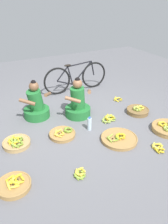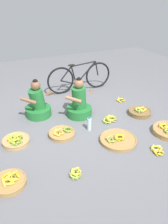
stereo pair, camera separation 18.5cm
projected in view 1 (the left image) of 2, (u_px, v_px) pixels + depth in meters
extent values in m
plane|color=slate|center=(79.00, 123.00, 4.35)|extent=(10.00, 10.00, 0.00)
cylinder|color=#237233|center=(78.00, 111.00, 4.59)|extent=(0.52, 0.52, 0.18)
cylinder|color=#237233|center=(78.00, 98.00, 4.44)|extent=(0.40, 0.39, 0.46)
sphere|color=#8C6042|center=(77.00, 84.00, 4.29)|extent=(0.19, 0.19, 0.19)
sphere|color=black|center=(77.00, 80.00, 4.25)|extent=(0.10, 0.10, 0.10)
cylinder|color=#8C6042|center=(73.00, 100.00, 4.17)|extent=(0.30, 0.21, 0.16)
cylinder|color=#8C6042|center=(89.00, 92.00, 4.49)|extent=(0.20, 0.30, 0.16)
cylinder|color=#237233|center=(37.00, 113.00, 4.54)|extent=(0.52, 0.52, 0.18)
cylinder|color=#237233|center=(35.00, 100.00, 4.40)|extent=(0.42, 0.39, 0.44)
sphere|color=brown|center=(34.00, 86.00, 4.26)|extent=(0.19, 0.19, 0.19)
sphere|color=black|center=(33.00, 83.00, 4.22)|extent=(0.10, 0.10, 0.10)
cylinder|color=brown|center=(27.00, 102.00, 4.13)|extent=(0.30, 0.21, 0.16)
cylinder|color=brown|center=(48.00, 94.00, 4.44)|extent=(0.23, 0.29, 0.16)
torus|color=black|center=(57.00, 81.00, 5.40)|extent=(0.68, 0.05, 0.68)
torus|color=black|center=(94.00, 75.00, 5.80)|extent=(0.68, 0.05, 0.68)
cylinder|color=black|center=(82.00, 73.00, 5.61)|extent=(0.55, 0.04, 0.55)
cylinder|color=black|center=(70.00, 76.00, 5.50)|extent=(0.15, 0.03, 0.49)
cylinder|color=black|center=(80.00, 64.00, 5.47)|extent=(0.65, 0.04, 0.08)
cylinder|color=black|center=(65.00, 83.00, 5.52)|extent=(0.42, 0.04, 0.18)
cylinder|color=black|center=(62.00, 74.00, 5.38)|extent=(0.31, 0.04, 0.35)
cylinder|color=black|center=(93.00, 68.00, 5.70)|extent=(0.11, 0.03, 0.38)
ellipsoid|color=black|center=(68.00, 65.00, 5.35)|extent=(0.18, 0.08, 0.05)
cylinder|color=#A87F47|center=(119.00, 139.00, 3.84)|extent=(0.62, 0.62, 0.06)
torus|color=#A87F47|center=(119.00, 138.00, 3.83)|extent=(0.64, 0.64, 0.02)
ellipsoid|color=gold|center=(123.00, 135.00, 3.85)|extent=(0.07, 0.14, 0.08)
ellipsoid|color=gold|center=(121.00, 134.00, 3.87)|extent=(0.13, 0.12, 0.07)
ellipsoid|color=gold|center=(118.00, 135.00, 3.85)|extent=(0.14, 0.09, 0.07)
ellipsoid|color=gold|center=(117.00, 136.00, 3.82)|extent=(0.09, 0.14, 0.07)
ellipsoid|color=gold|center=(118.00, 138.00, 3.79)|extent=(0.07, 0.14, 0.07)
ellipsoid|color=gold|center=(122.00, 138.00, 3.77)|extent=(0.14, 0.04, 0.09)
ellipsoid|color=gold|center=(124.00, 136.00, 3.80)|extent=(0.12, 0.13, 0.09)
sphere|color=#382D19|center=(121.00, 136.00, 3.82)|extent=(0.04, 0.04, 0.04)
ellipsoid|color=#8CAD38|center=(117.00, 138.00, 3.79)|extent=(0.05, 0.16, 0.05)
ellipsoid|color=#8CAD38|center=(110.00, 136.00, 3.82)|extent=(0.16, 0.05, 0.08)
ellipsoid|color=#8CAD38|center=(109.00, 139.00, 3.74)|extent=(0.04, 0.16, 0.07)
ellipsoid|color=#8CAD38|center=(116.00, 140.00, 3.72)|extent=(0.16, 0.05, 0.06)
sphere|color=#382D19|center=(113.00, 138.00, 3.77)|extent=(0.03, 0.03, 0.03)
cylinder|color=tan|center=(17.00, 143.00, 3.72)|extent=(0.45, 0.45, 0.07)
torus|color=tan|center=(16.00, 142.00, 3.70)|extent=(0.46, 0.46, 0.02)
ellipsoid|color=#9EB747|center=(23.00, 139.00, 3.73)|extent=(0.04, 0.14, 0.08)
ellipsoid|color=#9EB747|center=(19.00, 138.00, 3.76)|extent=(0.14, 0.05, 0.06)
ellipsoid|color=#9EB747|center=(16.00, 141.00, 3.67)|extent=(0.06, 0.14, 0.07)
ellipsoid|color=#9EB747|center=(19.00, 142.00, 3.66)|extent=(0.14, 0.06, 0.06)
sphere|color=#382D19|center=(19.00, 140.00, 3.71)|extent=(0.03, 0.03, 0.03)
ellipsoid|color=#8CAD38|center=(20.00, 138.00, 3.73)|extent=(0.04, 0.16, 0.09)
ellipsoid|color=#8CAD38|center=(16.00, 138.00, 3.76)|extent=(0.16, 0.07, 0.06)
ellipsoid|color=#8CAD38|center=(12.00, 139.00, 3.70)|extent=(0.11, 0.15, 0.09)
ellipsoid|color=#8CAD38|center=(13.00, 142.00, 3.65)|extent=(0.11, 0.16, 0.09)
ellipsoid|color=#8CAD38|center=(18.00, 142.00, 3.65)|extent=(0.16, 0.06, 0.08)
sphere|color=#382D19|center=(16.00, 140.00, 3.70)|extent=(0.03, 0.03, 0.03)
ellipsoid|color=gold|center=(18.00, 140.00, 3.70)|extent=(0.04, 0.16, 0.07)
ellipsoid|color=gold|center=(16.00, 138.00, 3.73)|extent=(0.15, 0.12, 0.08)
ellipsoid|color=gold|center=(11.00, 139.00, 3.71)|extent=(0.16, 0.10, 0.09)
ellipsoid|color=gold|center=(10.00, 142.00, 3.65)|extent=(0.06, 0.16, 0.07)
ellipsoid|color=gold|center=(12.00, 143.00, 3.61)|extent=(0.14, 0.13, 0.08)
ellipsoid|color=gold|center=(17.00, 142.00, 3.64)|extent=(0.15, 0.12, 0.07)
sphere|color=#382D19|center=(14.00, 141.00, 3.68)|extent=(0.03, 0.03, 0.03)
ellipsoid|color=#8CAD38|center=(22.00, 142.00, 3.63)|extent=(0.04, 0.16, 0.08)
ellipsoid|color=#8CAD38|center=(18.00, 141.00, 3.67)|extent=(0.16, 0.09, 0.08)
ellipsoid|color=#8CAD38|center=(14.00, 142.00, 3.63)|extent=(0.14, 0.12, 0.09)
ellipsoid|color=#8CAD38|center=(13.00, 145.00, 3.59)|extent=(0.05, 0.16, 0.06)
ellipsoid|color=#8CAD38|center=(15.00, 146.00, 3.55)|extent=(0.14, 0.12, 0.09)
ellipsoid|color=#8CAD38|center=(20.00, 145.00, 3.57)|extent=(0.15, 0.10, 0.09)
sphere|color=#382D19|center=(17.00, 144.00, 3.61)|extent=(0.03, 0.03, 0.03)
cylinder|color=brown|center=(138.00, 111.00, 4.69)|extent=(0.45, 0.45, 0.09)
torus|color=brown|center=(138.00, 109.00, 4.67)|extent=(0.47, 0.47, 0.02)
ellipsoid|color=yellow|center=(142.00, 107.00, 4.71)|extent=(0.06, 0.13, 0.06)
ellipsoid|color=yellow|center=(139.00, 106.00, 4.72)|extent=(0.14, 0.07, 0.07)
ellipsoid|color=yellow|center=(138.00, 108.00, 4.68)|extent=(0.10, 0.13, 0.07)
ellipsoid|color=yellow|center=(139.00, 109.00, 4.63)|extent=(0.10, 0.13, 0.07)
ellipsoid|color=yellow|center=(143.00, 109.00, 4.64)|extent=(0.13, 0.08, 0.06)
sphere|color=#382D19|center=(140.00, 108.00, 4.68)|extent=(0.03, 0.03, 0.03)
ellipsoid|color=#9EB747|center=(140.00, 108.00, 4.66)|extent=(0.05, 0.15, 0.06)
ellipsoid|color=#9EB747|center=(137.00, 107.00, 4.69)|extent=(0.14, 0.09, 0.07)
ellipsoid|color=#9EB747|center=(135.00, 107.00, 4.69)|extent=(0.14, 0.03, 0.08)
ellipsoid|color=#9EB747|center=(134.00, 108.00, 4.65)|extent=(0.11, 0.13, 0.08)
ellipsoid|color=#9EB747|center=(136.00, 110.00, 4.60)|extent=(0.08, 0.14, 0.07)
ellipsoid|color=#9EB747|center=(138.00, 110.00, 4.58)|extent=(0.14, 0.08, 0.08)
ellipsoid|color=#9EB747|center=(140.00, 109.00, 4.61)|extent=(0.14, 0.10, 0.08)
sphere|color=#382D19|center=(137.00, 109.00, 4.64)|extent=(0.03, 0.03, 0.03)
cylinder|color=#A87F47|center=(168.00, 129.00, 4.10)|extent=(0.59, 0.59, 0.08)
torus|color=#A87F47|center=(168.00, 127.00, 4.08)|extent=(0.60, 0.60, 0.02)
ellipsoid|color=yellow|center=(165.00, 123.00, 4.14)|extent=(0.06, 0.14, 0.06)
ellipsoid|color=yellow|center=(161.00, 122.00, 4.18)|extent=(0.14, 0.08, 0.06)
ellipsoid|color=yellow|center=(159.00, 123.00, 4.14)|extent=(0.12, 0.12, 0.06)
ellipsoid|color=yellow|center=(161.00, 125.00, 4.08)|extent=(0.09, 0.14, 0.08)
ellipsoid|color=yellow|center=(165.00, 125.00, 4.08)|extent=(0.14, 0.05, 0.09)
sphere|color=#382D19|center=(162.00, 124.00, 4.12)|extent=(0.03, 0.03, 0.03)
ellipsoid|color=#9EB747|center=(167.00, 127.00, 4.03)|extent=(0.13, 0.09, 0.06)
ellipsoid|color=#9EB747|center=(165.00, 128.00, 4.00)|extent=(0.12, 0.10, 0.08)
ellipsoid|color=#9EB747|center=(165.00, 129.00, 3.97)|extent=(0.05, 0.13, 0.06)
ellipsoid|color=#9EB747|center=(168.00, 130.00, 3.93)|extent=(0.11, 0.11, 0.08)
sphere|color=#382D19|center=(168.00, 129.00, 3.98)|extent=(0.03, 0.03, 0.03)
cylinder|color=#A87F47|center=(14.00, 186.00, 2.92)|extent=(0.45, 0.45, 0.07)
torus|color=#A87F47|center=(14.00, 184.00, 2.90)|extent=(0.46, 0.46, 0.02)
ellipsoid|color=yellow|center=(22.00, 178.00, 2.96)|extent=(0.06, 0.15, 0.06)
ellipsoid|color=yellow|center=(18.00, 176.00, 2.98)|extent=(0.15, 0.07, 0.09)
ellipsoid|color=yellow|center=(13.00, 179.00, 2.92)|extent=(0.10, 0.14, 0.09)
ellipsoid|color=yellow|center=(14.00, 183.00, 2.87)|extent=(0.12, 0.13, 0.09)
ellipsoid|color=yellow|center=(19.00, 182.00, 2.88)|extent=(0.15, 0.06, 0.09)
sphere|color=#382D19|center=(18.00, 180.00, 2.93)|extent=(0.03, 0.03, 0.03)
ellipsoid|color=gold|center=(16.00, 179.00, 2.93)|extent=(0.06, 0.13, 0.07)
ellipsoid|color=gold|center=(10.00, 178.00, 2.96)|extent=(0.13, 0.05, 0.07)
ellipsoid|color=gold|center=(8.00, 183.00, 2.89)|extent=(0.06, 0.13, 0.05)
ellipsoid|color=gold|center=(13.00, 183.00, 2.88)|extent=(0.13, 0.03, 0.07)
sphere|color=#382D19|center=(12.00, 180.00, 2.92)|extent=(0.03, 0.03, 0.03)
ellipsoid|color=yellow|center=(18.00, 182.00, 2.89)|extent=(0.04, 0.14, 0.07)
ellipsoid|color=yellow|center=(11.00, 181.00, 2.90)|extent=(0.14, 0.06, 0.09)
ellipsoid|color=yellow|center=(8.00, 186.00, 2.83)|extent=(0.05, 0.14, 0.08)
ellipsoid|color=yellow|center=(15.00, 187.00, 2.82)|extent=(0.14, 0.06, 0.07)
sphere|color=#382D19|center=(13.00, 184.00, 2.86)|extent=(0.03, 0.03, 0.03)
cylinder|color=#A87F47|center=(62.00, 135.00, 3.96)|extent=(0.46, 0.46, 0.06)
torus|color=#A87F47|center=(62.00, 133.00, 3.94)|extent=(0.47, 0.47, 0.02)
ellipsoid|color=olive|center=(71.00, 129.00, 4.01)|extent=(0.03, 0.13, 0.06)
ellipsoid|color=olive|center=(69.00, 128.00, 4.03)|extent=(0.11, 0.11, 0.06)
ellipsoid|color=olive|center=(66.00, 129.00, 4.02)|extent=(0.13, 0.07, 0.07)
ellipsoid|color=olive|center=(65.00, 130.00, 3.98)|extent=(0.09, 0.12, 0.08)
ellipsoid|color=olive|center=(66.00, 132.00, 3.94)|extent=(0.10, 0.12, 0.05)
ellipsoid|color=olive|center=(69.00, 131.00, 3.94)|extent=(0.13, 0.06, 0.07)
ellipsoid|color=olive|center=(70.00, 131.00, 3.96)|extent=(0.13, 0.08, 0.05)
sphere|color=#382D19|center=(68.00, 130.00, 3.98)|extent=(0.03, 0.03, 0.03)
ellipsoid|color=yellow|center=(63.00, 133.00, 3.91)|extent=(0.03, 0.15, 0.06)
ellipsoid|color=yellow|center=(58.00, 131.00, 3.94)|extent=(0.15, 0.05, 0.09)
ellipsoid|color=yellow|center=(56.00, 133.00, 3.89)|extent=(0.11, 0.14, 0.08)
ellipsoid|color=yellow|center=(58.00, 136.00, 3.83)|extent=(0.13, 0.12, 0.06)
ellipsoid|color=yellow|center=(62.00, 134.00, 3.85)|extent=(0.14, 0.09, 0.09)
sphere|color=#382D19|center=(59.00, 134.00, 3.89)|extent=(0.03, 0.03, 0.03)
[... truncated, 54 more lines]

